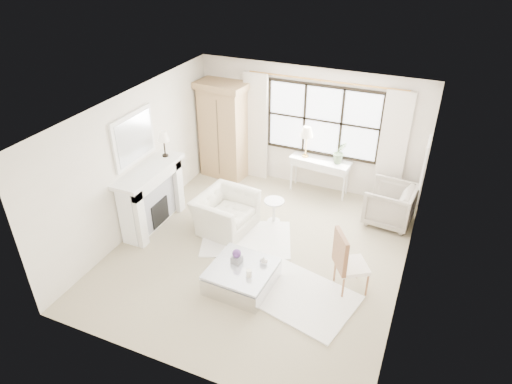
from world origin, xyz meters
TOP-DOWN VIEW (x-y plane):
  - floor at (0.00, 0.00)m, footprint 5.50×5.50m
  - ceiling at (0.00, 0.00)m, footprint 5.50×5.50m
  - wall_back at (0.00, 2.75)m, footprint 5.00×0.00m
  - wall_front at (0.00, -2.75)m, footprint 5.00×0.00m
  - wall_left at (-2.50, 0.00)m, footprint 0.00×5.50m
  - wall_right at (2.50, 0.00)m, footprint 0.00×5.50m
  - window_pane at (0.30, 2.73)m, footprint 2.40×0.02m
  - window_frame at (0.30, 2.72)m, footprint 2.50×0.04m
  - curtain_rod at (0.30, 2.67)m, footprint 3.30×0.04m
  - curtain_left at (-1.20, 2.65)m, footprint 0.55×0.10m
  - curtain_right at (1.80, 2.65)m, footprint 0.55×0.10m
  - fireplace at (-2.27, 0.00)m, footprint 0.58×1.66m
  - mirror_frame at (-2.47, 0.00)m, footprint 0.05×1.15m
  - mirror_glass at (-2.44, 0.00)m, footprint 0.02×1.00m
  - art_frame at (2.47, 1.70)m, footprint 0.04×0.62m
  - art_canvas at (2.45, 1.70)m, footprint 0.01×0.52m
  - mantel_lamp at (-2.23, 0.57)m, footprint 0.22×0.22m
  - armoire at (-1.89, 2.43)m, footprint 1.19×0.81m
  - console_table at (0.37, 2.52)m, footprint 1.34×0.58m
  - console_lamp at (0.02, 2.53)m, footprint 0.28×0.28m
  - orchid_plant at (0.77, 2.51)m, footprint 0.35×0.33m
  - side_table at (-0.10, 1.01)m, footprint 0.40×0.40m
  - rug_left at (-0.37, 0.26)m, footprint 1.97×1.68m
  - rug_right at (1.10, -0.81)m, footprint 1.87×1.57m
  - club_armchair at (-0.90, 0.45)m, footprint 1.10×1.23m
  - wingback_chair at (1.98, 1.93)m, footprint 0.97×0.94m
  - french_chair at (1.72, -0.28)m, footprint 0.67×0.67m
  - coffee_table at (0.08, -0.92)m, footprint 1.05×1.05m
  - planter_box at (-0.04, -0.84)m, footprint 0.18×0.18m
  - planter_flowers at (-0.04, -0.84)m, footprint 0.14×0.14m
  - pillar_candle at (0.28, -1.06)m, footprint 0.09×0.09m
  - coffee_vase at (0.38, -0.70)m, footprint 0.15×0.15m

SIDE VIEW (x-z plane):
  - floor at x=0.00m, z-range 0.00..0.00m
  - rug_left at x=-0.37m, z-range 0.00..0.03m
  - rug_right at x=1.10m, z-range 0.00..0.03m
  - coffee_table at x=0.08m, z-range -0.01..0.37m
  - french_chair at x=1.72m, z-range -0.23..0.85m
  - side_table at x=-0.10m, z-range 0.08..0.58m
  - club_armchair at x=-0.90m, z-range 0.00..0.73m
  - console_table at x=0.37m, z-range 0.00..0.80m
  - wingback_chair at x=1.98m, z-range 0.00..0.81m
  - planter_box at x=-0.04m, z-range 0.38..0.50m
  - pillar_candle at x=0.28m, z-range 0.38..0.50m
  - coffee_vase at x=0.38m, z-range 0.38..0.52m
  - planter_flowers at x=-0.04m, z-range 0.50..0.64m
  - fireplace at x=-2.27m, z-range 0.02..1.28m
  - orchid_plant at x=0.77m, z-range 0.80..1.30m
  - armoire at x=-1.89m, z-range 0.02..2.26m
  - curtain_left at x=-1.20m, z-range 0.00..2.47m
  - curtain_right at x=1.80m, z-range 0.00..2.47m
  - wall_left at x=-2.50m, z-range -1.40..4.10m
  - wall_right at x=2.50m, z-range -1.40..4.10m
  - wall_back at x=0.00m, z-range -1.15..3.85m
  - wall_front at x=0.00m, z-range -1.15..3.85m
  - console_lamp at x=0.02m, z-range 1.01..1.70m
  - art_frame at x=2.47m, z-range 1.14..1.96m
  - art_canvas at x=2.45m, z-range 1.19..1.91m
  - window_pane at x=0.30m, z-range 0.85..2.35m
  - window_frame at x=0.30m, z-range 0.85..2.35m
  - mantel_lamp at x=-2.23m, z-range 1.40..1.91m
  - mirror_frame at x=-2.47m, z-range 1.37..2.31m
  - mirror_glass at x=-2.44m, z-range 1.44..2.24m
  - curtain_rod at x=0.30m, z-range 2.45..2.49m
  - ceiling at x=0.00m, z-range 2.70..2.70m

